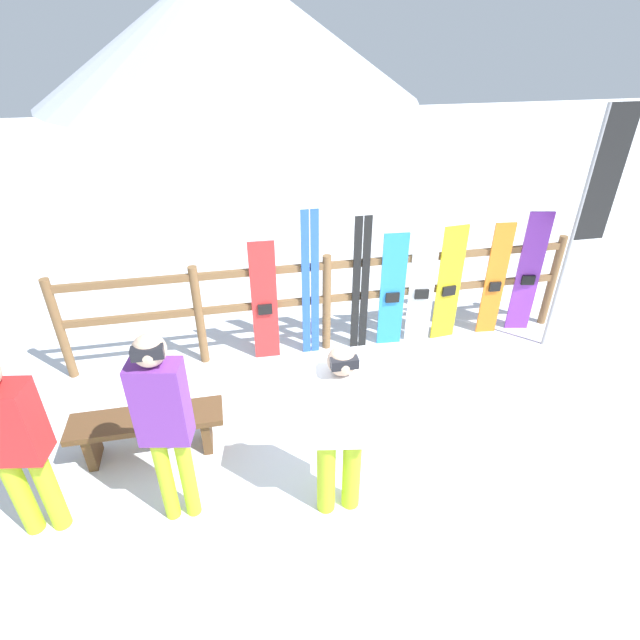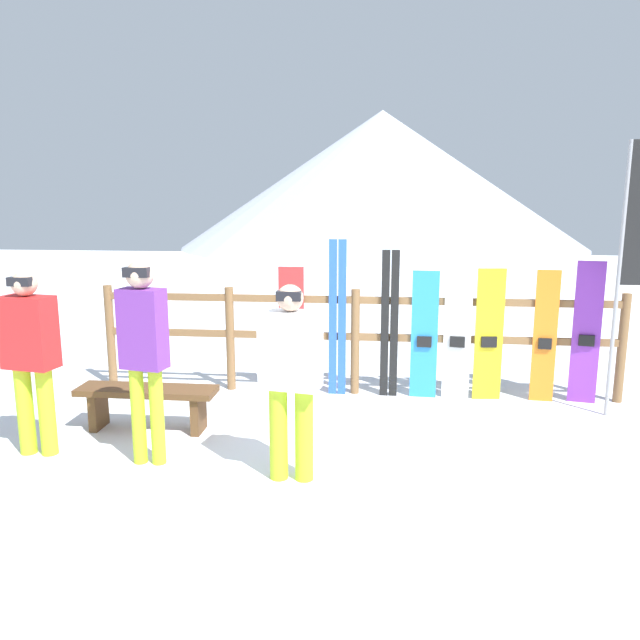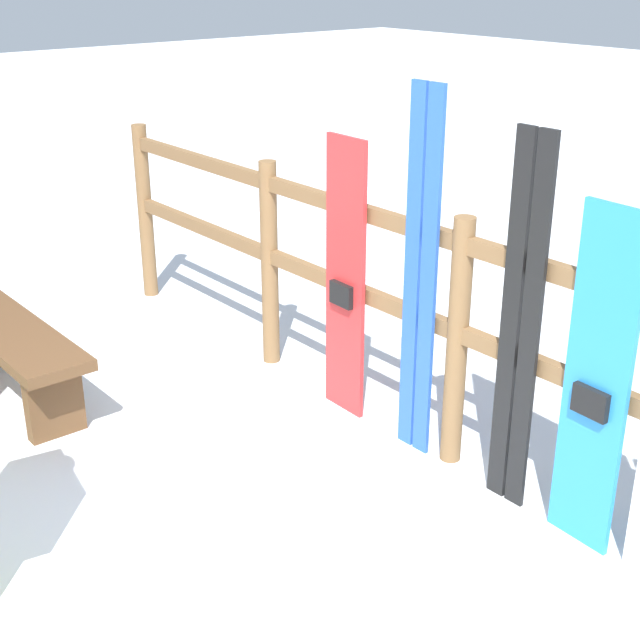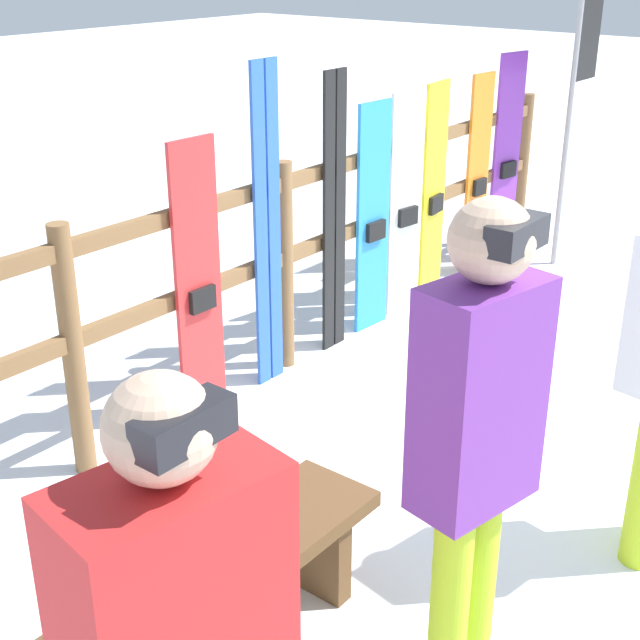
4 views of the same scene
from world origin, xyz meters
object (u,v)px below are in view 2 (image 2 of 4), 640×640
(person_purple, at_px, (144,345))
(snowboard_orange, at_px, (545,337))
(person_red, at_px, (30,351))
(rental_flag, at_px, (634,243))
(bench, at_px, (147,398))
(ski_pair_black, at_px, (390,324))
(snowboard_red, at_px, (292,331))
(snowboard_blue, at_px, (424,335))
(snowboard_white, at_px, (457,335))
(snowboard_yellow, at_px, (489,335))
(person_white, at_px, (291,370))
(snowboard_purple, at_px, (586,333))
(ski_pair_blue, at_px, (337,318))

(person_purple, distance_m, snowboard_orange, 4.27)
(person_red, xyz_separation_m, rental_flag, (5.45, 1.57, 0.85))
(bench, height_order, ski_pair_black, ski_pair_black)
(snowboard_red, relative_size, snowboard_blue, 1.02)
(snowboard_white, bearing_deg, snowboard_yellow, 0.00)
(person_purple, xyz_separation_m, snowboard_white, (2.78, 2.07, -0.31))
(ski_pair_black, bearing_deg, person_purple, -134.41)
(snowboard_orange, relative_size, rental_flag, 0.53)
(person_white, bearing_deg, snowboard_blue, 62.57)
(snowboard_yellow, xyz_separation_m, snowboard_purple, (1.03, 0.00, 0.05))
(person_white, bearing_deg, bench, 149.49)
(ski_pair_black, distance_m, snowboard_blue, 0.41)
(person_purple, bearing_deg, snowboard_yellow, 33.48)
(snowboard_yellow, height_order, snowboard_orange, snowboard_yellow)
(snowboard_white, bearing_deg, snowboard_red, 180.00)
(person_purple, height_order, ski_pair_black, person_purple)
(person_red, height_order, snowboard_blue, person_red)
(snowboard_yellow, bearing_deg, snowboard_white, -180.00)
(snowboard_blue, bearing_deg, bench, -154.07)
(person_purple, relative_size, snowboard_purple, 1.10)
(rental_flag, bearing_deg, bench, -169.00)
(person_white, relative_size, rental_flag, 0.57)
(person_purple, bearing_deg, person_white, -7.84)
(bench, relative_size, person_white, 0.85)
(snowboard_red, relative_size, ski_pair_black, 0.88)
(person_white, relative_size, person_purple, 0.91)
(snowboard_blue, distance_m, snowboard_white, 0.36)
(person_red, bearing_deg, snowboard_red, 45.24)
(snowboard_blue, height_order, snowboard_purple, snowboard_purple)
(ski_pair_blue, xyz_separation_m, ski_pair_black, (0.59, 0.00, -0.06))
(snowboard_blue, bearing_deg, snowboard_yellow, 0.00)
(ski_pair_black, height_order, snowboard_yellow, ski_pair_black)
(snowboard_red, bearing_deg, snowboard_blue, -0.00)
(ski_pair_blue, height_order, rental_flag, rental_flag)
(snowboard_blue, distance_m, snowboard_purple, 1.74)
(snowboard_white, bearing_deg, snowboard_purple, 0.00)
(snowboard_orange, bearing_deg, person_white, -137.79)
(person_red, relative_size, snowboard_white, 1.11)
(bench, bearing_deg, rental_flag, 11.00)
(snowboard_orange, bearing_deg, ski_pair_black, 179.88)
(snowboard_blue, height_order, snowboard_white, snowboard_white)
(ski_pair_black, relative_size, snowboard_blue, 1.16)
(snowboard_white, distance_m, rental_flag, 1.98)
(person_white, bearing_deg, person_purple, 172.16)
(person_red, relative_size, person_white, 1.03)
(person_purple, bearing_deg, snowboard_red, 66.13)
(person_white, height_order, snowboard_red, person_white)
(ski_pair_black, xyz_separation_m, snowboard_white, (0.75, -0.00, -0.11))
(bench, distance_m, person_purple, 1.08)
(person_purple, relative_size, snowboard_yellow, 1.17)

